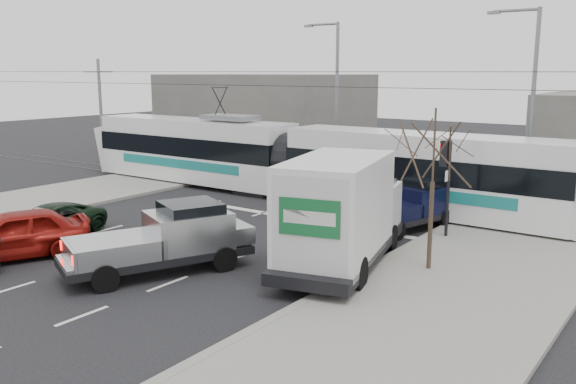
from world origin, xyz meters
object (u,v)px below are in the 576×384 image
Objects in this scene: box_truck at (342,213)px; navy_pickup at (412,205)px; bare_tree at (434,153)px; street_lamp_near at (529,96)px; street_lamp_far at (334,91)px; silver_pickup at (169,238)px; green_car at (49,222)px; red_car at (14,234)px; traffic_signal at (446,167)px; tram at (293,160)px.

navy_pickup is (-0.24, 5.93, -0.83)m from box_truck.
street_lamp_near is at bearing 91.42° from bare_tree.
street_lamp_far reaches higher than silver_pickup.
red_car is (1.46, -2.23, 0.23)m from green_car.
bare_tree reaches higher than traffic_signal.
tram reaches higher than navy_pickup.
green_car is at bearing -161.57° from bare_tree.
tram is at bearing 178.77° from navy_pickup.
box_truck is 1.56× the size of red_car.
street_lamp_near is 1.83× the size of navy_pickup.
street_lamp_near is 8.27m from navy_pickup.
box_truck reaches higher than green_car.
street_lamp_far reaches higher than tram.
tram is 5.35× the size of navy_pickup.
street_lamp_far reaches higher than navy_pickup.
silver_pickup is 1.25× the size of navy_pickup.
bare_tree is 0.65× the size of box_truck.
street_lamp_far is 13.22m from navy_pickup.
tram is (-9.92, -4.46, -3.20)m from street_lamp_near.
bare_tree is at bearing -74.24° from traffic_signal.
red_car is at bearing -97.35° from tram.
green_car is at bearing -105.67° from tram.
street_lamp_near is 17.81m from silver_pickup.
navy_pickup is at bearing 76.04° from red_car.
red_car is (-0.20, -20.21, -4.27)m from street_lamp_far.
traffic_signal is 9.61m from tram.
green_car is at bearing -177.21° from box_truck.
box_truck is (4.26, 3.44, 0.74)m from silver_pickup.
red_car is at bearing -113.16° from navy_pickup.
traffic_signal is at bearing 60.75° from box_truck.
street_lamp_far reaches higher than green_car.
street_lamp_near is 22.06m from red_car.
traffic_signal is at bearing 105.76° from bare_tree.
tram is 4.27× the size of silver_pickup.
silver_pickup is (-6.77, -4.58, -2.73)m from bare_tree.
traffic_signal is 0.14× the size of tram.
bare_tree is at bearing -44.52° from navy_pickup.
box_truck is (-2.51, -1.14, -2.00)m from bare_tree.
box_truck is 1.74× the size of green_car.
bare_tree is 6.21m from navy_pickup.
bare_tree is at bearing 58.40° from silver_pickup.
street_lamp_far reaches higher than red_car.
traffic_signal is at bearing 29.90° from green_car.
silver_pickup is at bearing -73.55° from tram.
tram reaches higher than bare_tree.
street_lamp_far is at bearing 170.13° from street_lamp_near.
street_lamp_near is at bearing 82.07° from red_car.
navy_pickup is 1.00× the size of red_car.
silver_pickup is at bearing -97.63° from navy_pickup.
street_lamp_near is at bearing 83.59° from traffic_signal.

